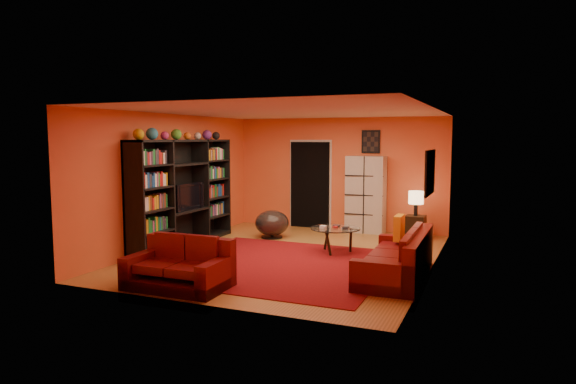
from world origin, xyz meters
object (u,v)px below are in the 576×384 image
at_px(entertainment_unit, 183,193).
at_px(storage_cabinet, 366,194).
at_px(coffee_table, 335,231).
at_px(sofa, 401,259).
at_px(table_lamp, 416,198).
at_px(tv, 186,196).
at_px(loveseat, 181,267).
at_px(bowl_chair, 272,223).
at_px(side_table, 415,227).

xyz_separation_m(entertainment_unit, storage_cabinet, (2.97, 2.80, -0.18)).
relative_size(coffee_table, storage_cabinet, 0.53).
bearing_deg(sofa, table_lamp, 93.83).
distance_m(entertainment_unit, tv, 0.08).
distance_m(tv, table_lamp, 4.76).
bearing_deg(tv, loveseat, -147.75).
height_order(coffee_table, storage_cabinet, storage_cabinet).
height_order(storage_cabinet, bowl_chair, storage_cabinet).
height_order(sofa, coffee_table, sofa).
bearing_deg(bowl_chair, tv, -131.79).
xyz_separation_m(side_table, table_lamp, (0.00, 0.00, 0.62)).
bearing_deg(tv, table_lamp, -59.22).
bearing_deg(storage_cabinet, entertainment_unit, -134.10).
distance_m(loveseat, storage_cabinet, 5.43).
xyz_separation_m(sofa, side_table, (-0.27, 3.17, -0.04)).
bearing_deg(bowl_chair, coffee_table, -27.24).
bearing_deg(side_table, tv, -149.22).
relative_size(coffee_table, table_lamp, 1.78).
xyz_separation_m(loveseat, coffee_table, (1.39, 2.95, 0.14)).
bearing_deg(tv, sofa, -99.56).
distance_m(storage_cabinet, side_table, 1.36).
bearing_deg(table_lamp, entertainment_unit, -149.35).
bearing_deg(table_lamp, sofa, -85.08).
relative_size(entertainment_unit, table_lamp, 5.77).
height_order(loveseat, table_lamp, table_lamp).
bearing_deg(tv, coffee_table, -80.13).
bearing_deg(storage_cabinet, bowl_chair, -137.68).
bearing_deg(storage_cabinet, table_lamp, -13.96).
relative_size(tv, loveseat, 0.64).
bearing_deg(coffee_table, sofa, -40.83).
relative_size(loveseat, storage_cabinet, 0.83).
relative_size(tv, bowl_chair, 1.26).
relative_size(entertainment_unit, coffee_table, 3.24).
height_order(storage_cabinet, side_table, storage_cabinet).
height_order(sofa, storage_cabinet, storage_cabinet).
xyz_separation_m(storage_cabinet, bowl_chair, (-1.69, -1.40, -0.55)).
height_order(tv, coffee_table, tv).
bearing_deg(loveseat, side_table, -28.47).
distance_m(tv, side_table, 4.82).
relative_size(tv, sofa, 0.42).
relative_size(sofa, loveseat, 1.53).
height_order(loveseat, coffee_table, loveseat).
xyz_separation_m(tv, loveseat, (1.54, -2.44, -0.70)).
distance_m(sofa, coffee_table, 1.91).
xyz_separation_m(storage_cabinet, side_table, (1.17, -0.35, -0.62)).
bearing_deg(table_lamp, loveseat, -117.64).
height_order(bowl_chair, side_table, bowl_chair).
relative_size(side_table, table_lamp, 0.96).
relative_size(loveseat, side_table, 2.87).
relative_size(entertainment_unit, tv, 3.27).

